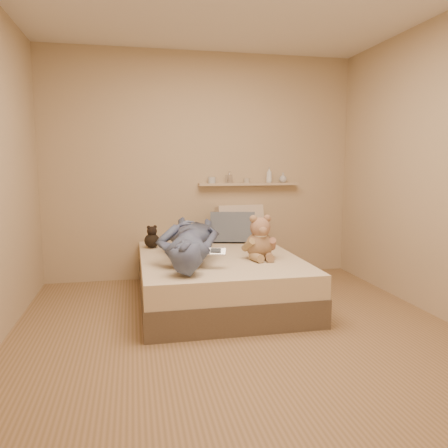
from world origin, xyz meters
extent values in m
plane|color=#8D6A49|center=(0.00, 0.00, 0.00)|extent=(3.80, 3.80, 0.00)
plane|color=tan|center=(0.00, 1.90, 1.30)|extent=(3.60, 0.00, 3.60)
plane|color=tan|center=(0.00, -1.90, 1.30)|extent=(3.60, 0.00, 3.60)
cube|color=brown|center=(0.00, 0.93, 0.12)|extent=(1.50, 1.90, 0.25)
cube|color=beige|center=(0.00, 0.93, 0.35)|extent=(1.48, 1.88, 0.20)
cube|color=silver|center=(-0.12, 0.41, 0.60)|extent=(0.18, 0.11, 0.06)
cube|color=black|center=(-0.12, 0.41, 0.61)|extent=(0.10, 0.06, 0.03)
sphere|color=#8F674E|center=(0.35, 0.71, 0.58)|extent=(0.26, 0.26, 0.26)
sphere|color=#986F53|center=(0.35, 0.69, 0.75)|extent=(0.19, 0.19, 0.19)
sphere|color=#927250|center=(0.29, 0.69, 0.83)|extent=(0.07, 0.07, 0.07)
sphere|color=#997054|center=(0.42, 0.69, 0.83)|extent=(0.07, 0.07, 0.07)
sphere|color=#956F52|center=(0.35, 0.61, 0.73)|extent=(0.08, 0.08, 0.08)
cylinder|color=#977B50|center=(0.24, 0.68, 0.59)|extent=(0.12, 0.18, 0.14)
cylinder|color=#95664F|center=(0.47, 0.68, 0.59)|extent=(0.11, 0.18, 0.14)
cylinder|color=#A58358|center=(0.29, 0.60, 0.49)|extent=(0.11, 0.18, 0.08)
cylinder|color=#8B6A4A|center=(0.42, 0.60, 0.49)|extent=(0.11, 0.18, 0.08)
cylinder|color=silver|center=(0.35, 0.69, 0.67)|extent=(0.14, 0.14, 0.02)
sphere|color=black|center=(-0.61, 1.46, 0.53)|extent=(0.16, 0.16, 0.16)
sphere|color=black|center=(-0.61, 1.45, 0.63)|extent=(0.11, 0.11, 0.11)
sphere|color=black|center=(-0.65, 1.44, 0.68)|extent=(0.04, 0.04, 0.04)
sphere|color=black|center=(-0.58, 1.46, 0.68)|extent=(0.04, 0.04, 0.04)
cube|color=beige|center=(0.43, 1.76, 0.65)|extent=(0.57, 0.31, 0.43)
cube|color=#565D68|center=(0.30, 1.62, 0.62)|extent=(0.54, 0.33, 0.36)
imported|color=#4C5E78|center=(-0.29, 0.87, 0.64)|extent=(0.85, 1.64, 0.37)
cube|color=tan|center=(0.55, 1.84, 1.10)|extent=(1.20, 0.12, 0.03)
cylinder|color=#B7BCC0|center=(0.11, 1.84, 1.15)|extent=(0.09, 0.09, 0.07)
imported|color=silver|center=(0.31, 1.84, 1.18)|extent=(0.08, 0.08, 0.14)
cylinder|color=beige|center=(0.52, 1.84, 1.14)|extent=(0.07, 0.07, 0.06)
imported|color=white|center=(0.80, 1.84, 1.21)|extent=(0.08, 0.09, 0.18)
imported|color=#B6B9BF|center=(0.98, 1.84, 1.17)|extent=(0.10, 0.10, 0.12)
camera|label=1|loc=(-0.80, -3.17, 1.34)|focal=35.00mm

